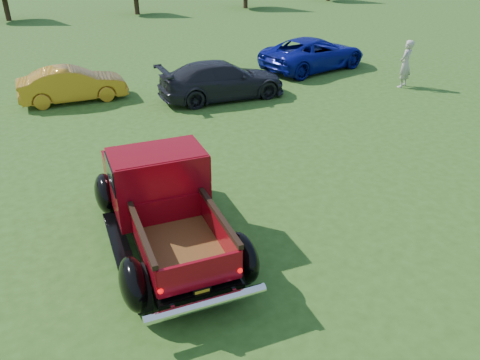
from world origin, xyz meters
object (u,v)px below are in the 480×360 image
at_px(pickup_truck, 160,196).
at_px(show_car_blue, 314,54).
at_px(show_car_yellow, 73,84).
at_px(show_car_grey, 222,80).
at_px(spectator, 405,64).

relative_size(pickup_truck, show_car_blue, 1.00).
xyz_separation_m(show_car_yellow, show_car_blue, (10.38, 0.08, 0.09)).
relative_size(show_car_yellow, show_car_blue, 0.74).
distance_m(show_car_grey, show_car_blue, 5.77).
relative_size(pickup_truck, show_car_grey, 1.08).
bearing_deg(show_car_blue, show_car_grey, 99.73).
bearing_deg(show_car_blue, show_car_yellow, 78.84).
bearing_deg(spectator, show_car_yellow, -43.31).
xyz_separation_m(show_car_yellow, show_car_grey, (5.00, -2.02, 0.06)).
xyz_separation_m(show_car_grey, spectator, (7.04, -1.77, 0.24)).
xyz_separation_m(pickup_truck, show_car_grey, (4.68, 7.64, -0.19)).
distance_m(pickup_truck, show_car_yellow, 9.67).
xyz_separation_m(show_car_grey, show_car_blue, (5.38, 2.10, 0.02)).
distance_m(show_car_grey, spectator, 7.27).
bearing_deg(show_car_grey, spectator, -102.00).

